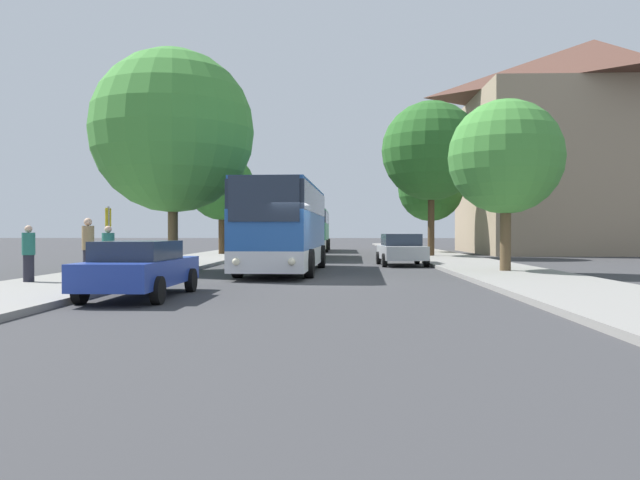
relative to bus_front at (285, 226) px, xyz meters
The scene contains 18 objects.
ground_plane 4.74m from the bus_front, 72.82° to the right, with size 300.00×300.00×0.00m, color #38383A.
sidewalk_left 7.28m from the bus_front, 143.71° to the right, with size 4.00×120.00×0.15m, color gray.
sidewalk_right 9.45m from the bus_front, 26.79° to the right, with size 4.00×120.00×0.15m, color gray.
building_right_background 32.12m from the bus_front, 47.55° to the left, with size 18.12×14.38×16.09m.
bus_front is the anchor object (origin of this frame).
bus_middle 13.03m from the bus_front, 91.95° to the left, with size 3.02×10.90×3.56m.
bus_rear 27.45m from the bus_front, 90.24° to the left, with size 2.77×10.93×3.37m.
parked_car_left_curb 10.04m from the bus_front, 105.23° to the right, with size 1.95×4.66×1.36m.
parked_car_right_near 7.27m from the bus_front, 45.18° to the left, with size 2.23×4.30×1.49m.
bus_stop_sign 7.02m from the bus_front, 138.91° to the right, with size 0.08×0.45×2.25m.
pedestrian_waiting_near 7.80m from the bus_front, 127.34° to the right, with size 0.36×0.36×1.61m.
pedestrian_waiting_far 7.96m from the bus_front, 133.87° to the right, with size 0.36×0.36×1.86m.
pedestrian_walking_back 9.65m from the bus_front, 134.69° to the right, with size 0.36×0.36×1.62m.
tree_left_near 17.57m from the bus_front, 109.00° to the left, with size 4.39×4.39×6.62m.
tree_left_far 5.99m from the bus_front, behind, with size 6.56×6.56×8.78m.
tree_right_near 8.77m from the bus_front, ahead, with size 4.24×4.24×6.34m.
tree_right_mid 16.55m from the bus_front, 60.81° to the left, with size 6.05×6.05×9.42m.
tree_right_far 23.12m from the bus_front, 67.56° to the left, with size 4.73×4.73×6.96m.
Camera 1 is at (0.90, -20.23, 1.57)m, focal length 35.00 mm.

